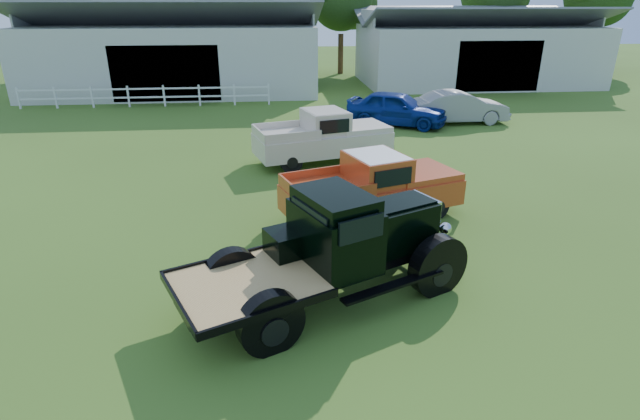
{
  "coord_description": "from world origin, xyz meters",
  "views": [
    {
      "loc": [
        -0.86,
        -9.72,
        5.67
      ],
      "look_at": [
        0.2,
        1.2,
        1.05
      ],
      "focal_mm": 28.0,
      "sensor_mm": 36.0,
      "label": 1
    }
  ],
  "objects_px": {
    "red_pickup": "(372,187)",
    "white_pickup": "(323,137)",
    "misc_car_blue": "(397,108)",
    "vintage_flatbed": "(330,248)",
    "misc_car_grey": "(459,107)"
  },
  "relations": [
    {
      "from": "red_pickup",
      "to": "misc_car_blue",
      "type": "xyz_separation_m",
      "value": [
        3.37,
        11.09,
        -0.1
      ]
    },
    {
      "from": "vintage_flatbed",
      "to": "red_pickup",
      "type": "relative_size",
      "value": 1.14
    },
    {
      "from": "red_pickup",
      "to": "misc_car_grey",
      "type": "distance_m",
      "value": 13.05
    },
    {
      "from": "white_pickup",
      "to": "misc_car_blue",
      "type": "relative_size",
      "value": 1.07
    },
    {
      "from": "misc_car_blue",
      "to": "vintage_flatbed",
      "type": "bearing_deg",
      "value": -169.75
    },
    {
      "from": "red_pickup",
      "to": "white_pickup",
      "type": "distance_m",
      "value": 5.5
    },
    {
      "from": "vintage_flatbed",
      "to": "red_pickup",
      "type": "xyz_separation_m",
      "value": [
        1.65,
        3.99,
        -0.22
      ]
    },
    {
      "from": "vintage_flatbed",
      "to": "white_pickup",
      "type": "relative_size",
      "value": 1.12
    },
    {
      "from": "red_pickup",
      "to": "misc_car_blue",
      "type": "distance_m",
      "value": 11.59
    },
    {
      "from": "white_pickup",
      "to": "misc_car_grey",
      "type": "xyz_separation_m",
      "value": [
        7.41,
        5.84,
        -0.18
      ]
    },
    {
      "from": "misc_car_blue",
      "to": "misc_car_grey",
      "type": "xyz_separation_m",
      "value": [
        3.22,
        0.18,
        -0.05
      ]
    },
    {
      "from": "white_pickup",
      "to": "misc_car_blue",
      "type": "height_order",
      "value": "white_pickup"
    },
    {
      "from": "vintage_flatbed",
      "to": "misc_car_blue",
      "type": "distance_m",
      "value": 15.9
    },
    {
      "from": "red_pickup",
      "to": "misc_car_blue",
      "type": "relative_size",
      "value": 1.05
    },
    {
      "from": "white_pickup",
      "to": "misc_car_blue",
      "type": "bearing_deg",
      "value": 37.75
    }
  ]
}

